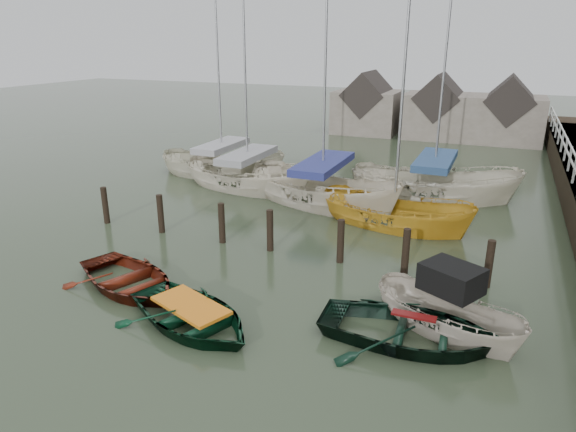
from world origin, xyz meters
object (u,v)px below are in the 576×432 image
at_px(sailboat_b, 322,202).
at_px(sailboat_c, 393,224).
at_px(sailboat_a, 248,187).
at_px(rowboat_green, 192,326).
at_px(rowboat_dkgreen, 412,342).
at_px(sailboat_d, 432,196).
at_px(sailboat_e, 223,174).
at_px(motorboat, 446,326).
at_px(rowboat_red, 129,288).

relative_size(sailboat_b, sailboat_c, 1.14).
distance_m(sailboat_a, sailboat_c, 7.60).
height_order(rowboat_green, sailboat_c, sailboat_c).
height_order(rowboat_dkgreen, sailboat_d, sailboat_d).
xyz_separation_m(rowboat_dkgreen, sailboat_e, (-11.57, 11.51, 0.06)).
xyz_separation_m(motorboat, sailboat_a, (-9.96, 9.08, -0.05)).
bearing_deg(sailboat_b, rowboat_green, -159.93).
distance_m(sailboat_a, sailboat_b, 4.03).
bearing_deg(sailboat_b, motorboat, -125.44).
relative_size(rowboat_dkgreen, sailboat_a, 0.38).
xyz_separation_m(rowboat_red, rowboat_dkgreen, (7.78, 0.36, 0.00)).
bearing_deg(sailboat_e, rowboat_green, -158.67).
height_order(rowboat_dkgreen, sailboat_a, sailboat_a).
relative_size(rowboat_dkgreen, sailboat_c, 0.40).
distance_m(rowboat_dkgreen, sailboat_c, 7.91).
distance_m(rowboat_dkgreen, sailboat_a, 13.58).
height_order(sailboat_a, sailboat_e, sailboat_a).
distance_m(rowboat_red, sailboat_e, 12.46).
relative_size(rowboat_dkgreen, sailboat_d, 0.36).
relative_size(rowboat_green, sailboat_b, 0.32).
distance_m(rowboat_green, rowboat_dkgreen, 5.24).
distance_m(rowboat_dkgreen, sailboat_e, 16.32).
relative_size(sailboat_a, sailboat_e, 1.03).
distance_m(rowboat_red, sailboat_b, 9.73).
bearing_deg(sailboat_c, rowboat_red, 157.04).
distance_m(motorboat, sailboat_e, 16.24).
height_order(rowboat_dkgreen, sailboat_b, sailboat_b).
distance_m(rowboat_green, sailboat_d, 13.70).
distance_m(sailboat_d, sailboat_e, 10.37).
height_order(rowboat_red, rowboat_green, same).
height_order(rowboat_green, sailboat_a, sailboat_a).
xyz_separation_m(motorboat, sailboat_e, (-12.23, 10.68, -0.05)).
relative_size(motorboat, sailboat_e, 0.38).
bearing_deg(rowboat_red, sailboat_c, -13.73).
bearing_deg(motorboat, rowboat_dkgreen, 168.97).
xyz_separation_m(sailboat_c, sailboat_d, (0.84, 4.12, 0.05)).
bearing_deg(rowboat_dkgreen, sailboat_b, 27.18).
relative_size(rowboat_red, rowboat_dkgreen, 0.91).
bearing_deg(rowboat_red, rowboat_green, -88.52).
height_order(rowboat_green, sailboat_d, sailboat_d).
height_order(sailboat_b, sailboat_c, sailboat_b).
distance_m(sailboat_b, sailboat_e, 6.68).
relative_size(sailboat_a, sailboat_d, 0.95).
height_order(motorboat, sailboat_c, sailboat_c).
xyz_separation_m(rowboat_red, rowboat_green, (2.72, -1.01, 0.00)).
height_order(sailboat_d, sailboat_e, sailboat_d).
height_order(rowboat_red, rowboat_dkgreen, rowboat_dkgreen).
height_order(rowboat_green, sailboat_e, sailboat_e).
height_order(motorboat, sailboat_e, sailboat_e).
height_order(rowboat_red, sailboat_b, sailboat_b).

